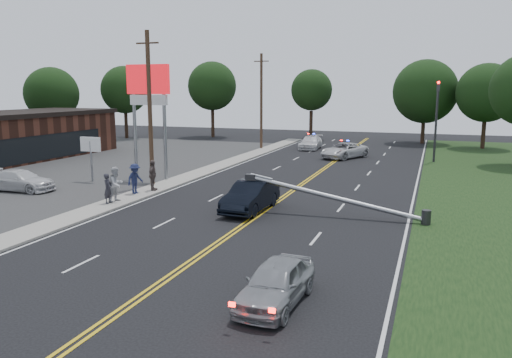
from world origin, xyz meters
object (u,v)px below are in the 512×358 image
at_px(small_sign, 91,148).
at_px(parked_car, 20,180).
at_px(traffic_signal, 437,114).
at_px(bystander_a, 108,188).
at_px(utility_pole_far, 261,101).
at_px(emergency_a, 344,150).
at_px(pylon_sign, 148,94).
at_px(waiting_sedan, 276,283).
at_px(bystander_b, 116,184).
at_px(bystander_c, 135,179).
at_px(utility_pole_mid, 150,109).
at_px(fallen_streetlight, 344,200).
at_px(bystander_d, 153,175).
at_px(crashed_sedan, 251,196).
at_px(emergency_b, 311,142).

bearing_deg(small_sign, parked_car, -117.56).
bearing_deg(traffic_signal, bystander_a, -125.29).
distance_m(utility_pole_far, emergency_a, 11.33).
relative_size(pylon_sign, small_sign, 2.58).
bearing_deg(bystander_a, waiting_sedan, -135.02).
bearing_deg(bystander_b, bystander_c, 13.64).
xyz_separation_m(pylon_sign, bystander_b, (2.15, -7.17, -4.90)).
bearing_deg(bystander_b, bystander_a, 173.39).
bearing_deg(traffic_signal, utility_pole_mid, -134.20).
bearing_deg(bystander_c, bystander_b, -162.79).
distance_m(traffic_signal, fallen_streetlight, 22.62).
height_order(small_sign, emergency_a, small_sign).
height_order(small_sign, bystander_d, small_sign).
distance_m(traffic_signal, utility_pole_mid, 25.12).
xyz_separation_m(pylon_sign, waiting_sedan, (14.57, -16.86, -5.34)).
height_order(small_sign, utility_pole_mid, utility_pole_mid).
bearing_deg(parked_car, bystander_c, -84.60).
relative_size(small_sign, emergency_a, 0.60).
distance_m(utility_pole_mid, bystander_d, 4.54).
distance_m(fallen_streetlight, bystander_d, 12.46).
bearing_deg(small_sign, utility_pole_mid, 0.00).
height_order(utility_pole_far, crashed_sedan, utility_pole_far).
relative_size(traffic_signal, utility_pole_far, 0.70).
relative_size(emergency_a, bystander_d, 2.72).
relative_size(pylon_sign, traffic_signal, 1.13).
relative_size(emergency_b, bystander_c, 2.68).
relative_size(crashed_sedan, bystander_c, 2.60).
distance_m(small_sign, fallen_streetlight, 18.68).
xyz_separation_m(waiting_sedan, bystander_a, (-12.56, 9.13, 0.29)).
xyz_separation_m(pylon_sign, fallen_streetlight, (14.69, -6.00, -5.08)).
height_order(utility_pole_far, bystander_a, utility_pole_far).
distance_m(utility_pole_mid, utility_pole_far, 22.00).
xyz_separation_m(traffic_signal, emergency_a, (-7.89, -0.10, -3.49)).
height_order(crashed_sedan, waiting_sedan, crashed_sedan).
distance_m(traffic_signal, emergency_b, 14.25).
bearing_deg(bystander_d, bystander_b, 162.62).
height_order(utility_pole_far, bystander_b, utility_pole_far).
distance_m(crashed_sedan, parked_car, 15.53).
xyz_separation_m(traffic_signal, utility_pole_mid, (-17.50, -18.00, 0.88)).
bearing_deg(emergency_b, bystander_c, -101.67).
relative_size(crashed_sedan, bystander_b, 2.42).
bearing_deg(pylon_sign, emergency_b, 73.94).
bearing_deg(fallen_streetlight, crashed_sedan, -176.97).
relative_size(small_sign, fallen_streetlight, 0.33).
bearing_deg(bystander_c, utility_pole_mid, 23.54).
relative_size(waiting_sedan, bystander_c, 2.12).
relative_size(emergency_a, bystander_c, 2.83).
bearing_deg(bystander_d, bystander_c, 144.56).
relative_size(pylon_sign, bystander_d, 4.22).
bearing_deg(fallen_streetlight, bystander_c, 175.39).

